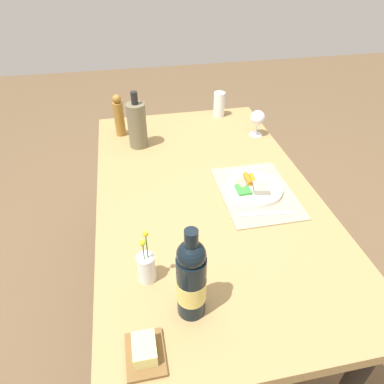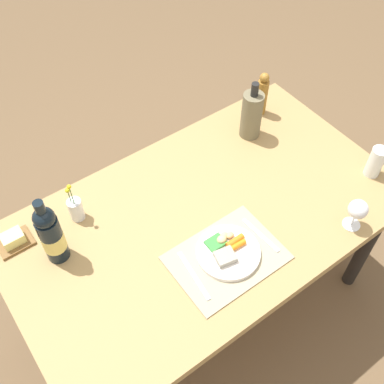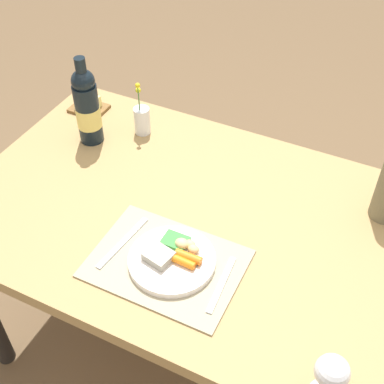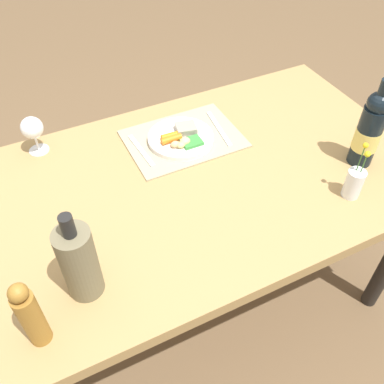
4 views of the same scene
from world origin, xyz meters
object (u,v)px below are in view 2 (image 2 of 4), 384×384
wine_bottle (51,234)px  knife (260,235)px  wine_glass (358,210)px  butter_dish (14,240)px  dining_table (205,226)px  cooler_bottle (252,115)px  water_tumbler (375,163)px  pepper_mill (262,94)px  dinner_plate (228,251)px  flower_vase (76,209)px  fork (194,275)px

wine_bottle → knife: bearing=-29.8°
knife → wine_glass: bearing=-31.4°
butter_dish → dining_table: bearing=-25.5°
wine_glass → cooler_bottle: size_ratio=0.49×
water_tumbler → cooler_bottle: 0.55m
knife → water_tumbler: (0.59, -0.03, 0.05)m
pepper_mill → cooler_bottle: (-0.14, -0.08, 0.01)m
cooler_bottle → wine_bottle: bearing=-175.6°
dinner_plate → flower_vase: bearing=127.7°
wine_glass → butter_dish: (-1.09, 0.69, -0.07)m
dinner_plate → butter_dish: 0.80m
knife → flower_vase: size_ratio=0.93×
knife → butter_dish: (-0.77, 0.52, 0.01)m
pepper_mill → cooler_bottle: 0.16m
dining_table → pepper_mill: bearing=30.0°
knife → flower_vase: (-0.52, 0.49, 0.05)m
water_tumbler → cooler_bottle: cooler_bottle is taller
butter_dish → flower_vase: bearing=-6.8°
wine_glass → water_tumbler: size_ratio=0.99×
dinner_plate → pepper_mill: (0.62, 0.52, 0.09)m
dining_table → water_tumbler: (0.70, -0.24, 0.14)m
wine_glass → pepper_mill: 0.72m
water_tumbler → wine_glass: bearing=-153.8°
flower_vase → wine_bottle: bearing=-140.2°
water_tumbler → flower_vase: (-1.11, 0.52, -0.01)m
dining_table → wine_glass: 0.59m
fork → water_tumbler: bearing=3.9°
dinner_plate → wine_bottle: wine_bottle is taller
dining_table → wine_bottle: bearing=162.7°
dining_table → wine_glass: bearing=-40.9°
dinner_plate → butter_dish: size_ratio=1.83×
knife → wine_bottle: wine_bottle is taller
cooler_bottle → wine_glass: bearing=-90.7°
pepper_mill → butter_dish: bearing=-179.2°
butter_dish → flower_vase: 0.25m
butter_dish → fork: bearing=-47.8°
pepper_mill → cooler_bottle: bearing=-148.4°
wine_glass → butter_dish: size_ratio=1.06×
flower_vase → dinner_plate: bearing=-52.3°
wine_bottle → flower_vase: (0.14, 0.11, -0.08)m
dinner_plate → wine_bottle: size_ratio=0.76×
dining_table → water_tumbler: bearing=-18.8°
fork → butter_dish: 0.69m
dinner_plate → flower_vase: size_ratio=1.17×
wine_bottle → pepper_mill: size_ratio=1.42×
knife → wine_bottle: (-0.66, 0.38, 0.13)m
dinner_plate → cooler_bottle: bearing=42.5°
dining_table → butter_dish: size_ratio=12.04×
water_tumbler → dining_table: bearing=161.2°
water_tumbler → butter_dish: bearing=157.8°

